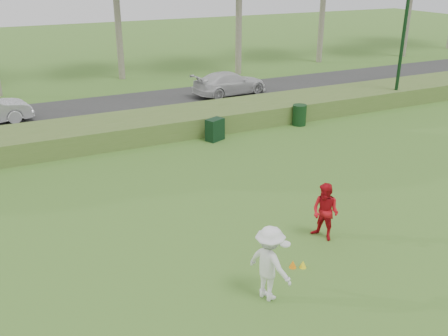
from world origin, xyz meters
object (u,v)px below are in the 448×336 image
lamp_post (408,1)px  car_right (230,83)px  player_white (270,263)px  trash_bin (299,115)px  cone_orange (293,264)px  utility_cabinet (215,130)px  cone_yellow (303,264)px  player_red (325,212)px

lamp_post → car_right: lamp_post is taller
player_white → trash_bin: (8.34, 11.27, -0.44)m
cone_orange → trash_bin: (7.12, 10.46, 0.40)m
trash_bin → cone_orange: bearing=-124.2°
lamp_post → utility_cabinet: lamp_post is taller
trash_bin → car_right: car_right is taller
cone_yellow → utility_cabinet: 10.53m
cone_yellow → trash_bin: trash_bin is taller
player_red → car_right: 17.18m
car_right → trash_bin: bearing=176.4°
player_red → cone_orange: player_red is taller
player_white → trash_bin: player_white is taller
lamp_post → car_right: bearing=139.9°
lamp_post → player_red: lamp_post is taller
player_red → lamp_post: bearing=107.8°
player_red → utility_cabinet: player_red is taller
player_white → cone_orange: bearing=-75.6°
player_white → car_right: player_white is taller
lamp_post → player_red: size_ratio=4.75×
car_right → cone_yellow: bearing=152.4°
player_white → car_right: bearing=-42.6°
player_white → trash_bin: size_ratio=1.87×
cone_yellow → car_right: size_ratio=0.04×
lamp_post → cone_yellow: (-13.74, -11.29, -5.49)m
lamp_post → trash_bin: (-6.86, -0.72, -5.08)m
utility_cabinet → car_right: car_right is taller
lamp_post → player_red: (-12.34, -10.27, -4.73)m
player_red → cone_orange: 2.02m
player_red → trash_bin: size_ratio=1.69×
player_red → cone_yellow: 1.89m
utility_cabinet → trash_bin: (4.72, 0.28, 0.01)m
lamp_post → car_right: size_ratio=1.76×
cone_orange → lamp_post: bearing=38.6°
cone_orange → player_red: bearing=28.9°
utility_cabinet → player_white: bearing=-131.6°
car_right → player_red: bearing=155.6°
player_white → cone_orange: 1.69m
player_white → player_red: size_ratio=1.10×
lamp_post → trash_bin: size_ratio=8.02×
utility_cabinet → cone_yellow: bearing=-125.2°
cone_yellow → lamp_post: bearing=39.4°
lamp_post → cone_yellow: size_ratio=39.58×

